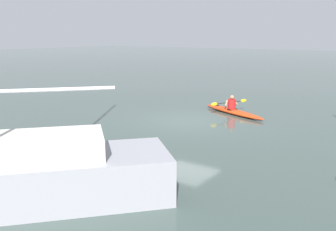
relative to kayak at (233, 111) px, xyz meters
name	(u,v)px	position (x,y,z in m)	size (l,w,h in m)	color
ground_plane	(187,122)	(0.99, 2.77, -0.12)	(160.00, 160.00, 0.00)	#384742
kayak	(233,111)	(0.00, 0.00, 0.00)	(4.12, 2.26, 0.24)	red
kayaker	(232,103)	(0.12, -0.05, 0.41)	(0.97, 2.14, 0.70)	red
sailboat_far_right_berth	(18,176)	(-0.35, 12.38, 0.58)	(6.30, 6.80, 10.16)	gray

